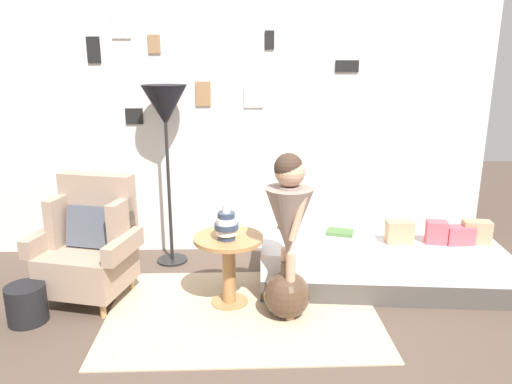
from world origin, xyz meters
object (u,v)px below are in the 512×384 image
floor_lamp (165,112)px  book_on_daybed (340,232)px  side_table (229,257)px  demijohn_near (287,294)px  magazine_basket (27,304)px  vase_striped (226,225)px  armchair (90,245)px  daybed (377,262)px  person_child (289,214)px

floor_lamp → book_on_daybed: (1.49, -0.40, -0.98)m
side_table → demijohn_near: (0.42, -0.21, -0.21)m
side_table → magazine_basket: (-1.45, -0.22, -0.25)m
demijohn_near → magazine_basket: size_ratio=1.53×
vase_striped → armchair: bearing=168.6°
demijohn_near → floor_lamp: bearing=133.0°
armchair → vase_striped: 1.11m
armchair → floor_lamp: floor_lamp is taller
armchair → daybed: size_ratio=0.49×
person_child → book_on_daybed: size_ratio=5.58×
armchair → demijohn_near: (1.50, -0.37, -0.26)m
person_child → armchair: bearing=165.8°
daybed → floor_lamp: (-1.78, 0.55, 1.19)m
daybed → book_on_daybed: size_ratio=8.96×
daybed → side_table: side_table is taller
floor_lamp → magazine_basket: 1.87m
floor_lamp → person_child: 1.56m
book_on_daybed → daybed: bearing=-26.4°
person_child → book_on_daybed: bearing=51.9°
side_table → book_on_daybed: side_table is taller
vase_striped → floor_lamp: floor_lamp is taller
side_table → person_child: size_ratio=0.45×
floor_lamp → daybed: bearing=-17.1°
daybed → book_on_daybed: 0.39m
side_table → book_on_daybed: bearing=24.6°
demijohn_near → magazine_basket: bearing=-179.8°
armchair → magazine_basket: size_ratio=3.46×
side_table → demijohn_near: bearing=-26.5°
armchair → daybed: (2.31, 0.12, -0.24)m
person_child → magazine_basket: size_ratio=4.38×
side_table → person_child: 0.63m
daybed → magazine_basket: bearing=-169.4°
armchair → demijohn_near: size_ratio=2.27×
vase_striped → demijohn_near: vase_striped is taller
side_table → person_child: (0.43, -0.22, 0.41)m
armchair → vase_striped: armchair is taller
armchair → daybed: armchair is taller
person_child → vase_striped: bearing=159.2°
armchair → person_child: size_ratio=0.79×
demijohn_near → person_child: bearing=-66.4°
side_table → floor_lamp: (-0.55, 0.83, 1.01)m
daybed → book_on_daybed: (-0.29, 0.14, 0.22)m
armchair → vase_striped: bearing=-11.4°
armchair → book_on_daybed: 2.04m
floor_lamp → person_child: floor_lamp is taller
vase_striped → floor_lamp: size_ratio=0.17×
armchair → daybed: bearing=3.1°
floor_lamp → vase_striped: bearing=-58.8°
person_child → demijohn_near: bearing=113.6°
vase_striped → side_table: bearing=77.3°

